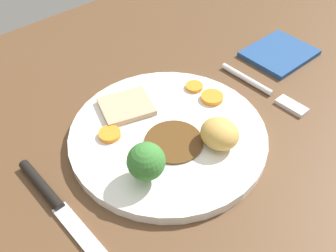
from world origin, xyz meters
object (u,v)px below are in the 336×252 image
Objects in this scene: roast_potato_left at (220,134)px; fork at (264,90)px; broccoli_floret at (146,162)px; dinner_plate at (168,135)px; meat_slice_main at (126,106)px; carrot_coin_front at (110,134)px; carrot_coin_back at (194,87)px; carrot_coin_side at (212,97)px; folded_napkin at (279,53)px; knife at (56,203)px.

roast_potato_left is 0.32× the size of fork.
roast_potato_left is 0.97× the size of broccoli_floret.
meat_slice_main is (1.38, -7.09, 1.10)cm from dinner_plate.
carrot_coin_front is at bearing -94.15° from broccoli_floret.
carrot_coin_back is 3.46cm from carrot_coin_side.
carrot_coin_side is at bearing -163.00° from broccoli_floret.
fork is (-18.67, 9.20, -1.41)cm from meat_slice_main.
folded_napkin is (-33.47, -6.32, -3.83)cm from broccoli_floret.
carrot_coin_back is at bearing -127.77° from fork.
broccoli_floret is at bearing 63.18° from knife.
carrot_coin_front is at bearing -35.17° from dinner_plate.
folded_napkin is (-28.15, 4.79, -1.40)cm from meat_slice_main.
carrot_coin_front is at bearing -46.57° from roast_potato_left.
roast_potato_left reaches higher than dinner_plate.
fork is (-23.99, -1.91, -3.84)cm from broccoli_floret.
meat_slice_main is at bearing -9.65° from folded_napkin.
broccoli_floret is at bearing 64.41° from meat_slice_main.
carrot_coin_side reaches higher than carrot_coin_back.
meat_slice_main is 20.86cm from fork.
roast_potato_left is 1.57× the size of carrot_coin_side.
carrot_coin_back is at bearing 164.03° from meat_slice_main.
carrot_coin_back is at bearing -154.33° from dinner_plate.
carrot_coin_front is at bearing 109.35° from knife.
roast_potato_left is 20.68cm from knife.
dinner_plate is 1.38× the size of knife.
broccoli_floret is (6.70, 4.02, 3.53)cm from dinner_plate.
broccoli_floret is at bearing 17.00° from carrot_coin_side.
dinner_plate reaches higher than knife.
roast_potato_left is at bearing 49.59° from carrot_coin_side.
meat_slice_main is 1.38× the size of roast_potato_left.
dinner_plate is 8.14× the size of carrot_coin_side.
roast_potato_left is 0.45× the size of folded_napkin.
dinner_plate is at bearing -98.31° from fork.
carrot_coin_back is at bearing -87.76° from carrot_coin_side.
dinner_plate is 1.68× the size of fork.
knife is at bearing 8.51° from carrot_coin_back.
broccoli_floret is 0.46× the size of folded_napkin.
broccoli_floret is 0.33× the size of fork.
fork is at bearing -165.47° from roast_potato_left.
meat_slice_main is at bearing -149.34° from carrot_coin_front.
broccoli_floret is at bearing 28.02° from carrot_coin_back.
meat_slice_main is 28.59cm from folded_napkin.
roast_potato_left is at bearing 120.60° from dinner_plate.
roast_potato_left is at bearing 170.46° from broccoli_floret.
meat_slice_main is 2.67× the size of carrot_coin_back.
carrot_coin_front reaches higher than dinner_plate.
fork is 1.39× the size of folded_napkin.
roast_potato_left is at bearing 110.38° from meat_slice_main.
carrot_coin_front is at bearing -106.68° from fork.
fork is at bearing 24.96° from folded_napkin.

